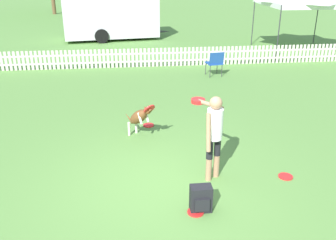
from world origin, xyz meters
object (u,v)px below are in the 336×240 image
Objects in this scene: backpack_on_grass at (201,199)px; frisbee_near_handler at (149,125)px; leaping_dog at (139,117)px; frisbee_near_dog at (286,177)px; handler_person at (213,128)px; equipment_trailer at (110,15)px; frisbee_midfield at (196,212)px; folding_chair_center at (215,62)px.

frisbee_near_handler is at bearing 99.98° from backpack_on_grass.
leaping_dog is at bearing -109.20° from frisbee_near_handler.
frisbee_near_dog is 1.94m from backpack_on_grass.
leaping_dog is at bearing 142.80° from frisbee_near_dog.
equipment_trailer is (-2.17, 13.96, 0.20)m from handler_person.
frisbee_midfield is (-1.84, -0.87, 0.00)m from frisbee_near_dog.
handler_person is 2.22m from leaping_dog.
equipment_trailer reaches higher than frisbee_midfield.
frisbee_midfield is (0.52, -3.51, 0.00)m from frisbee_near_handler.
backpack_on_grass is at bearing -145.07° from handler_person.
frisbee_near_handler is (0.23, 0.67, -0.51)m from leaping_dog.
backpack_on_grass is at bearing -80.02° from frisbee_near_handler.
equipment_trailer reaches higher than frisbee_near_dog.
backpack_on_grass is at bearing -90.65° from equipment_trailer.
backpack_on_grass is at bearing 31.16° from frisbee_midfield.
frisbee_near_handler is at bearing -91.61° from equipment_trailer.
leaping_dog is at bearing 50.42° from folding_chair_center.
leaping_dog is at bearing -93.03° from equipment_trailer.
folding_chair_center is (2.56, 4.02, 0.51)m from frisbee_near_handler.
frisbee_near_handler is 1.00× the size of frisbee_near_dog.
leaping_dog is 0.17× the size of equipment_trailer.
frisbee_near_handler is 3.54m from frisbee_near_dog.
handler_person reaches higher than frisbee_midfield.
equipment_trailer is (-1.79, 14.94, 0.98)m from backpack_on_grass.
equipment_trailer reaches higher than folding_chair_center.
backpack_on_grass is 0.51× the size of folding_chair_center.
handler_person is 1.31m from backpack_on_grass.
frisbee_midfield is 0.23m from backpack_on_grass.
frisbee_midfield is at bearing -154.84° from frisbee_near_dog.
folding_chair_center is (2.79, 4.69, -0.00)m from leaping_dog.
frisbee_midfield is at bearing 66.02° from folding_chair_center.
leaping_dog reaches higher than frisbee_midfield.
frisbee_near_handler is at bearing 98.42° from frisbee_midfield.
frisbee_near_dog is at bearing 25.16° from frisbee_midfield.
frisbee_midfield is (0.75, -2.84, -0.51)m from leaping_dog.
backpack_on_grass is 7.73m from folding_chair_center.
equipment_trailer is at bearing 104.07° from frisbee_near_dog.
backpack_on_grass is 15.08m from equipment_trailer.
handler_person is 3.59× the size of backpack_on_grass.
leaping_dog reaches higher than folding_chair_center.
frisbee_near_handler is at bearing 131.77° from frisbee_near_dog.
backpack_on_grass is (0.09, 0.05, 0.21)m from frisbee_midfield.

